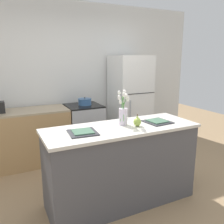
# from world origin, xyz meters

# --- Properties ---
(ground_plane) EXTENTS (10.00, 10.00, 0.00)m
(ground_plane) POSITION_xyz_m (0.00, 0.00, 0.00)
(ground_plane) COLOR #997A56
(back_wall) EXTENTS (5.20, 0.08, 2.70)m
(back_wall) POSITION_xyz_m (0.00, 2.00, 1.35)
(back_wall) COLOR silver
(back_wall) RESTS_ON ground_plane
(kitchen_island) EXTENTS (1.80, 0.66, 0.96)m
(kitchen_island) POSITION_xyz_m (0.00, 0.00, 0.48)
(kitchen_island) COLOR #4C4C51
(kitchen_island) RESTS_ON ground_plane
(back_counter) EXTENTS (1.68, 0.60, 0.91)m
(back_counter) POSITION_xyz_m (-1.06, 1.60, 0.46)
(back_counter) COLOR tan
(back_counter) RESTS_ON ground_plane
(stove_range) EXTENTS (0.60, 0.61, 0.91)m
(stove_range) POSITION_xyz_m (0.10, 1.60, 0.45)
(stove_range) COLOR #B2B5B7
(stove_range) RESTS_ON ground_plane
(refrigerator) EXTENTS (0.68, 0.67, 1.77)m
(refrigerator) POSITION_xyz_m (1.05, 1.60, 0.88)
(refrigerator) COLOR white
(refrigerator) RESTS_ON ground_plane
(flower_vase) EXTENTS (0.15, 0.17, 0.41)m
(flower_vase) POSITION_xyz_m (0.05, 0.06, 1.11)
(flower_vase) COLOR silver
(flower_vase) RESTS_ON kitchen_island
(pear_figurine) EXTENTS (0.09, 0.09, 0.14)m
(pear_figurine) POSITION_xyz_m (0.17, -0.07, 1.01)
(pear_figurine) COLOR #9EBC47
(pear_figurine) RESTS_ON kitchen_island
(plate_setting_left) EXTENTS (0.32, 0.32, 0.02)m
(plate_setting_left) POSITION_xyz_m (-0.48, -0.03, 0.97)
(plate_setting_left) COLOR #333338
(plate_setting_left) RESTS_ON kitchen_island
(plate_setting_right) EXTENTS (0.32, 0.32, 0.02)m
(plate_setting_right) POSITION_xyz_m (0.48, -0.03, 0.97)
(plate_setting_right) COLOR #333338
(plate_setting_right) RESTS_ON kitchen_island
(cooking_pot) EXTENTS (0.24, 0.24, 0.14)m
(cooking_pot) POSITION_xyz_m (0.13, 1.60, 0.97)
(cooking_pot) COLOR #386093
(cooking_pot) RESTS_ON stove_range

